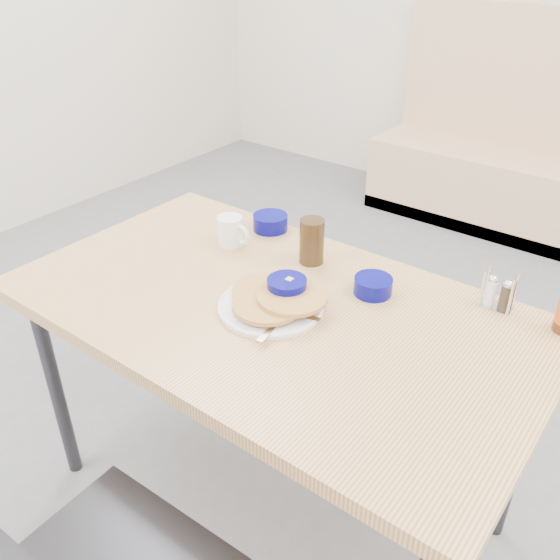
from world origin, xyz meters
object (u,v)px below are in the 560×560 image
Objects in this scene: booth_bench at (538,172)px; creamer_bowl at (270,222)px; dining_table at (273,323)px; amber_tumbler at (312,241)px; grits_setting at (287,293)px; pancake_plate at (273,302)px; butter_bowl at (373,286)px; condiment_caddy at (498,295)px; coffee_mug at (231,231)px.

creamer_bowl is at bearing -97.13° from booth_bench.
amber_tumbler reaches higher than dining_table.
amber_tumbler is (-0.07, 0.22, 0.04)m from grits_setting.
dining_table is at bearing -51.08° from creamer_bowl.
grits_setting reaches higher than pancake_plate.
grits_setting is at bearing -131.63° from butter_bowl.
booth_bench is 18.50× the size of condiment_caddy.
amber_tumbler is (-0.05, -2.29, 0.48)m from booth_bench.
amber_tumbler is at bearing 169.81° from butter_bowl.
grits_setting reaches higher than dining_table.
grits_setting is at bearing 75.57° from pancake_plate.
condiment_caddy is (0.29, 0.14, 0.01)m from butter_bowl.
butter_bowl is 0.77× the size of amber_tumbler.
dining_table is at bearing -144.61° from condiment_caddy.
pancake_plate is at bearing -104.43° from grits_setting.
coffee_mug reaches higher than grits_setting.
pancake_plate is 1.16× the size of grits_setting.
dining_table is 4.95× the size of pancake_plate.
booth_bench is at bearing 101.44° from condiment_caddy.
dining_table is 13.58× the size of butter_bowl.
booth_bench is at bearing 90.31° from pancake_plate.
booth_bench reaches higher than creamer_bowl.
butter_bowl is at bearing -10.19° from amber_tumbler.
creamer_bowl is (-0.27, 0.34, 0.09)m from dining_table.
dining_table is 13.63× the size of condiment_caddy.
coffee_mug reaches higher than pancake_plate.
pancake_plate is at bearing -89.69° from booth_bench.
grits_setting is 1.81× the size of amber_tumbler.
dining_table is 10.41× the size of amber_tumbler.
grits_setting is 2.17× the size of creamer_bowl.
booth_bench is at bearing 90.00° from dining_table.
butter_bowl is (0.49, 0.02, -0.02)m from coffee_mug.
dining_table is (0.00, -2.53, 0.35)m from booth_bench.
creamer_bowl is 0.74m from condiment_caddy.
grits_setting is 0.43m from creamer_bowl.
grits_setting is (0.33, -0.16, -0.02)m from coffee_mug.
coffee_mug is 0.37m from grits_setting.
coffee_mug is at bearing -97.42° from booth_bench.
booth_bench is at bearing 90.58° from grits_setting.
coffee_mug is 1.13× the size of condiment_caddy.
pancake_plate is at bearing -32.25° from coffee_mug.
condiment_caddy reaches higher than butter_bowl.
coffee_mug is at bearing -169.38° from condiment_caddy.
pancake_plate is 2.74× the size of butter_bowl.
coffee_mug reaches higher than creamer_bowl.
butter_bowl is 0.24m from amber_tumbler.
butter_bowl is (0.16, 0.18, -0.01)m from grits_setting.
coffee_mug is at bearing 147.75° from pancake_plate.
dining_table is 0.10m from grits_setting.
condiment_caddy is (0.45, 0.36, 0.02)m from pancake_plate.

